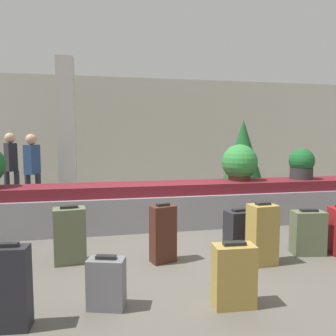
{
  "coord_description": "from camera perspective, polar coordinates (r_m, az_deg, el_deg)",
  "views": [
    {
      "loc": [
        -1.08,
        -3.86,
        1.49
      ],
      "look_at": [
        0.0,
        1.46,
        0.98
      ],
      "focal_mm": 35.0,
      "sensor_mm": 36.0,
      "label": 1
    }
  ],
  "objects": [
    {
      "name": "suitcase_3",
      "position": [
        4.44,
        12.29,
        -10.67
      ],
      "size": [
        0.39,
        0.31,
        0.56
      ],
      "rotation": [
        0.0,
        0.0,
        0.18
      ],
      "color": "#232328",
      "rests_on": "ground_plane"
    },
    {
      "name": "back_wall",
      "position": [
        9.74,
        -5.15,
        6.05
      ],
      "size": [
        18.0,
        0.06,
        3.2
      ],
      "color": "beige",
      "rests_on": "ground_plane"
    },
    {
      "name": "ground_plane",
      "position": [
        4.27,
        4.05,
        -15.01
      ],
      "size": [
        18.0,
        18.0,
        0.0
      ],
      "primitive_type": "plane",
      "color": "#59544C"
    },
    {
      "name": "suitcase_6",
      "position": [
        4.6,
        23.2,
        -10.3
      ],
      "size": [
        0.42,
        0.28,
        0.58
      ],
      "rotation": [
        0.0,
        0.0,
        -0.15
      ],
      "color": "#5B6647",
      "rests_on": "ground_plane"
    },
    {
      "name": "pillar",
      "position": [
        7.55,
        -17.22,
        6.02
      ],
      "size": [
        0.37,
        0.37,
        3.2
      ],
      "color": "silver",
      "rests_on": "ground_plane"
    },
    {
      "name": "suitcase_2",
      "position": [
        4.06,
        16.08,
        -11.01
      ],
      "size": [
        0.32,
        0.27,
        0.74
      ],
      "rotation": [
        0.0,
        0.0,
        0.09
      ],
      "color": "#A3843D",
      "rests_on": "ground_plane"
    },
    {
      "name": "potted_plant_2",
      "position": [
        5.93,
        12.35,
        0.81
      ],
      "size": [
        0.63,
        0.63,
        0.64
      ],
      "color": "#4C2319",
      "rests_on": "carousel"
    },
    {
      "name": "suitcase_1",
      "position": [
        3.08,
        11.38,
        -17.87
      ],
      "size": [
        0.37,
        0.22,
        0.58
      ],
      "rotation": [
        0.0,
        0.0,
        -0.06
      ],
      "color": "#A3843D",
      "rests_on": "ground_plane"
    },
    {
      "name": "potted_plant_1",
      "position": [
        6.44,
        22.24,
        0.62
      ],
      "size": [
        0.45,
        0.45,
        0.56
      ],
      "color": "#2D2D2D",
      "rests_on": "carousel"
    },
    {
      "name": "suitcase_4",
      "position": [
        3.06,
        -10.68,
        -19.11
      ],
      "size": [
        0.35,
        0.26,
        0.47
      ],
      "rotation": [
        0.0,
        0.0,
        -0.29
      ],
      "color": "slate",
      "rests_on": "ground_plane"
    },
    {
      "name": "suitcase_7",
      "position": [
        4.13,
        -16.74,
        -11.14
      ],
      "size": [
        0.39,
        0.29,
        0.69
      ],
      "rotation": [
        0.0,
        0.0,
        0.12
      ],
      "color": "#5B6647",
      "rests_on": "ground_plane"
    },
    {
      "name": "traveler_1",
      "position": [
        7.12,
        -22.56,
        0.36
      ],
      "size": [
        0.31,
        0.36,
        1.55
      ],
      "rotation": [
        0.0,
        0.0,
        1.19
      ],
      "color": "#282833",
      "rests_on": "ground_plane"
    },
    {
      "name": "suitcase_5",
      "position": [
        2.95,
        -25.99,
        -18.27
      ],
      "size": [
        0.33,
        0.19,
        0.69
      ],
      "rotation": [
        0.0,
        0.0,
        -0.1
      ],
      "color": "#232328",
      "rests_on": "ground_plane"
    },
    {
      "name": "traveler_0",
      "position": [
        7.82,
        -25.66,
        0.8
      ],
      "size": [
        0.32,
        0.37,
        1.58
      ],
      "rotation": [
        0.0,
        0.0,
        2.12
      ],
      "color": "#282833",
      "rests_on": "ground_plane"
    },
    {
      "name": "decorated_tree",
      "position": [
        7.46,
        12.9,
        1.66
      ],
      "size": [
        1.1,
        1.1,
        1.86
      ],
      "color": "#4C331E",
      "rests_on": "ground_plane"
    },
    {
      "name": "carousel",
      "position": [
        5.55,
        0.0,
        -6.48
      ],
      "size": [
        8.2,
        0.81,
        0.73
      ],
      "color": "gray",
      "rests_on": "ground_plane"
    },
    {
      "name": "suitcase_8",
      "position": [
        3.97,
        -0.88,
        -11.37
      ],
      "size": [
        0.33,
        0.25,
        0.71
      ],
      "rotation": [
        0.0,
        0.0,
        0.31
      ],
      "color": "#472319",
      "rests_on": "ground_plane"
    }
  ]
}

